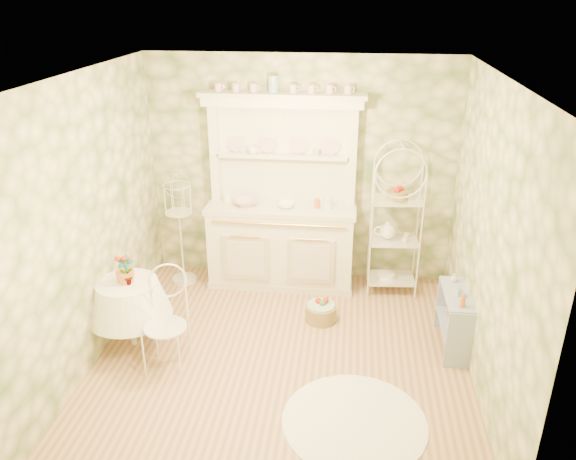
# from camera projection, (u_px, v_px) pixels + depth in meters

# --- Properties ---
(floor) EXTENTS (3.60, 3.60, 0.00)m
(floor) POSITION_uv_depth(u_px,v_px,m) (282.00, 356.00, 5.55)
(floor) COLOR tan
(floor) RESTS_ON ground
(ceiling) EXTENTS (3.60, 3.60, 0.00)m
(ceiling) POSITION_uv_depth(u_px,v_px,m) (281.00, 77.00, 4.47)
(ceiling) COLOR white
(ceiling) RESTS_ON floor
(wall_left) EXTENTS (3.60, 3.60, 0.00)m
(wall_left) POSITION_uv_depth(u_px,v_px,m) (89.00, 223.00, 5.20)
(wall_left) COLOR beige
(wall_left) RESTS_ON floor
(wall_right) EXTENTS (3.60, 3.60, 0.00)m
(wall_right) POSITION_uv_depth(u_px,v_px,m) (489.00, 241.00, 4.82)
(wall_right) COLOR beige
(wall_right) RESTS_ON floor
(wall_back) EXTENTS (3.60, 3.60, 0.00)m
(wall_back) POSITION_uv_depth(u_px,v_px,m) (301.00, 171.00, 6.65)
(wall_back) COLOR beige
(wall_back) RESTS_ON floor
(wall_front) EXTENTS (3.60, 3.60, 0.00)m
(wall_front) POSITION_uv_depth(u_px,v_px,m) (244.00, 351.00, 3.37)
(wall_front) COLOR beige
(wall_front) RESTS_ON floor
(kitchen_dresser) EXTENTS (1.87, 0.61, 2.29)m
(kitchen_dresser) POSITION_uv_depth(u_px,v_px,m) (281.00, 195.00, 6.50)
(kitchen_dresser) COLOR white
(kitchen_dresser) RESTS_ON floor
(bakers_rack) EXTENTS (0.61, 0.46, 1.87)m
(bakers_rack) POSITION_uv_depth(u_px,v_px,m) (396.00, 218.00, 6.42)
(bakers_rack) COLOR white
(bakers_rack) RESTS_ON floor
(side_shelf) EXTENTS (0.34, 0.74, 0.62)m
(side_shelf) POSITION_uv_depth(u_px,v_px,m) (454.00, 320.00, 5.59)
(side_shelf) COLOR #92A0BE
(side_shelf) RESTS_ON floor
(round_table) EXTENTS (0.69, 0.69, 0.60)m
(round_table) POSITION_uv_depth(u_px,v_px,m) (131.00, 319.00, 5.63)
(round_table) COLOR white
(round_table) RESTS_ON floor
(cafe_chair) EXTENTS (0.48, 0.48, 0.81)m
(cafe_chair) POSITION_uv_depth(u_px,v_px,m) (166.00, 331.00, 5.24)
(cafe_chair) COLOR white
(cafe_chair) RESTS_ON floor
(birdcage_stand) EXTENTS (0.37, 0.37, 1.54)m
(birdcage_stand) POSITION_uv_depth(u_px,v_px,m) (180.00, 223.00, 6.68)
(birdcage_stand) COLOR white
(birdcage_stand) RESTS_ON floor
(floor_basket) EXTENTS (0.42, 0.42, 0.21)m
(floor_basket) POSITION_uv_depth(u_px,v_px,m) (321.00, 312.00, 6.11)
(floor_basket) COLOR olive
(floor_basket) RESTS_ON floor
(lace_rug) EXTENTS (1.34, 1.34, 0.01)m
(lace_rug) POSITION_uv_depth(u_px,v_px,m) (354.00, 421.00, 4.71)
(lace_rug) COLOR white
(lace_rug) RESTS_ON floor
(bowl_floral) EXTENTS (0.37, 0.37, 0.07)m
(bowl_floral) POSITION_uv_depth(u_px,v_px,m) (246.00, 204.00, 6.58)
(bowl_floral) COLOR white
(bowl_floral) RESTS_ON kitchen_dresser
(bowl_white) EXTENTS (0.26, 0.26, 0.07)m
(bowl_white) POSITION_uv_depth(u_px,v_px,m) (286.00, 207.00, 6.50)
(bowl_white) COLOR white
(bowl_white) RESTS_ON kitchen_dresser
(cup_left) EXTENTS (0.15, 0.15, 0.09)m
(cup_left) POSITION_uv_depth(u_px,v_px,m) (253.00, 151.00, 6.50)
(cup_left) COLOR white
(cup_left) RESTS_ON kitchen_dresser
(cup_right) EXTENTS (0.10, 0.10, 0.09)m
(cup_right) POSITION_uv_depth(u_px,v_px,m) (316.00, 154.00, 6.40)
(cup_right) COLOR white
(cup_right) RESTS_ON kitchen_dresser
(potted_geranium) EXTENTS (0.17, 0.12, 0.30)m
(potted_geranium) POSITION_uv_depth(u_px,v_px,m) (126.00, 272.00, 5.37)
(potted_geranium) COLOR #3F7238
(potted_geranium) RESTS_ON round_table
(bottle_amber) EXTENTS (0.08, 0.08, 0.15)m
(bottle_amber) POSITION_uv_depth(u_px,v_px,m) (463.00, 300.00, 5.21)
(bottle_amber) COLOR #B7662B
(bottle_amber) RESTS_ON side_shelf
(bottle_blue) EXTENTS (0.06, 0.06, 0.11)m
(bottle_blue) POSITION_uv_depth(u_px,v_px,m) (459.00, 292.00, 5.41)
(bottle_blue) COLOR #80A7BA
(bottle_blue) RESTS_ON side_shelf
(bottle_glass) EXTENTS (0.08, 0.08, 0.09)m
(bottle_glass) POSITION_uv_depth(u_px,v_px,m) (454.00, 279.00, 5.67)
(bottle_glass) COLOR silver
(bottle_glass) RESTS_ON side_shelf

